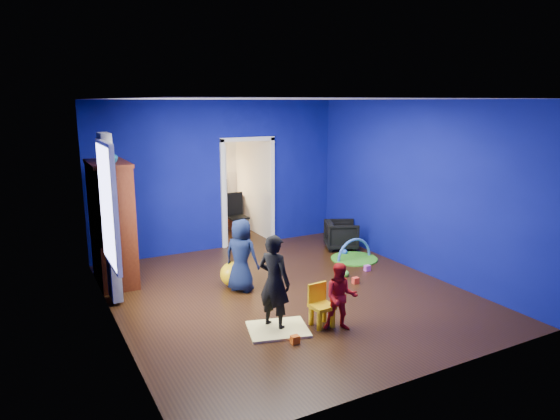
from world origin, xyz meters
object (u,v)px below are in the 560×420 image
crt_tv (114,220)px  kid_chair (322,308)px  play_mat (354,259)px  child_black (274,282)px  hopper_ball (232,274)px  armchair (341,235)px  vase (110,156)px  tv_armoire (112,223)px  child_navy (241,255)px  study_desk (221,212)px  folding_chair (238,216)px  toddler_red (341,297)px

crt_tv → kid_chair: 3.66m
play_mat → crt_tv: bearing=168.0°
child_black → hopper_ball: child_black is taller
crt_tv → armchair: bearing=-2.5°
vase → play_mat: (4.12, -0.57, -2.06)m
tv_armoire → child_navy: bearing=-38.4°
child_navy → study_desk: size_ratio=1.29×
crt_tv → folding_chair: crt_tv is taller
tv_armoire → kid_chair: size_ratio=3.92×
armchair → folding_chair: (-1.48, 1.74, 0.18)m
toddler_red → crt_tv: 3.87m
vase → kid_chair: vase is taller
kid_chair → play_mat: size_ratio=0.58×
folding_chair → kid_chair: bearing=-99.4°
crt_tv → folding_chair: size_ratio=0.76×
child_navy → kid_chair: (0.42, -1.63, -0.32)m
tv_armoire → kid_chair: tv_armoire is taller
study_desk → folding_chair: folding_chair is taller
vase → hopper_ball: bearing=-25.4°
child_black → play_mat: 3.25m
play_mat → study_desk: 3.64m
kid_chair → tv_armoire: bearing=121.8°
crt_tv → play_mat: (4.08, -0.87, -1.01)m
child_black → play_mat: (2.61, 1.83, -0.61)m
vase → play_mat: 4.64m
vase → tv_armoire: (0.00, 0.30, -1.09)m
child_navy → tv_armoire: 2.15m
child_black → play_mat: size_ratio=1.45×
child_black → armchair: bearing=-75.8°
toddler_red → child_navy: bearing=136.1°
play_mat → kid_chair: bearing=-134.5°
hopper_ball → folding_chair: (1.22, 2.62, 0.27)m
crt_tv → folding_chair: bearing=29.3°
armchair → crt_tv: (-4.26, 0.18, 0.74)m
toddler_red → crt_tv: crt_tv is taller
child_black → kid_chair: child_black is taller
tv_armoire → armchair: bearing=-2.4°
child_navy → folding_chair: child_navy is taller
armchair → kid_chair: (-2.23, -2.76, -0.03)m
child_black → folding_chair: bearing=-44.9°
toddler_red → study_desk: toddler_red is taller
hopper_ball → child_black: bearing=-93.4°
hopper_ball → armchair: bearing=18.1°
armchair → play_mat: size_ratio=0.72×
crt_tv → folding_chair: (2.78, 1.56, -0.56)m
tv_armoire → kid_chair: 3.68m
child_navy → vase: size_ratio=5.12×
child_black → kid_chair: size_ratio=2.49×
child_navy → study_desk: child_navy is taller
toddler_red → hopper_ball: toddler_red is taller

